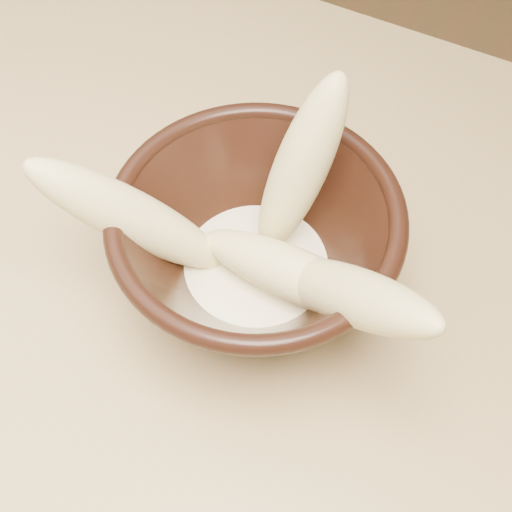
{
  "coord_description": "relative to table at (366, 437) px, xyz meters",
  "views": [
    {
      "loc": [
        0.01,
        -0.21,
        1.25
      ],
      "look_at": [
        -0.12,
        0.04,
        0.81
      ],
      "focal_mm": 50.0,
      "sensor_mm": 36.0,
      "label": 1
    }
  ],
  "objects": [
    {
      "name": "banana_left",
      "position": [
        -0.2,
        0.01,
        0.18
      ],
      "size": [
        0.15,
        0.1,
        0.14
      ],
      "primitive_type": "ellipsoid",
      "rotation": [
        0.82,
        0.0,
        -1.12
      ],
      "color": "#EBD28B",
      "rests_on": "bowl"
    },
    {
      "name": "bowl",
      "position": [
        -0.12,
        0.04,
        0.14
      ],
      "size": [
        0.21,
        0.21,
        0.11
      ],
      "rotation": [
        0.0,
        0.0,
        0.03
      ],
      "color": "black",
      "rests_on": "table"
    },
    {
      "name": "table",
      "position": [
        0.0,
        0.0,
        0.0
      ],
      "size": [
        1.2,
        0.8,
        0.75
      ],
      "color": "tan",
      "rests_on": "ground"
    },
    {
      "name": "banana_right",
      "position": [
        -0.04,
        0.02,
        0.18
      ],
      "size": [
        0.16,
        0.1,
        0.14
      ],
      "primitive_type": "ellipsoid",
      "rotation": [
        0.87,
        0.0,
        1.13
      ],
      "color": "#EBD28B",
      "rests_on": "bowl"
    },
    {
      "name": "banana_upright",
      "position": [
        -0.11,
        0.09,
        0.19
      ],
      "size": [
        0.07,
        0.1,
        0.16
      ],
      "primitive_type": "ellipsoid",
      "rotation": [
        0.41,
        0.0,
        2.76
      ],
      "color": "#EBD28B",
      "rests_on": "bowl"
    },
    {
      "name": "milk_puddle",
      "position": [
        -0.12,
        0.04,
        0.12
      ],
      "size": [
        0.12,
        0.12,
        0.02
      ],
      "primitive_type": "cylinder",
      "color": "#FDF2CC",
      "rests_on": "bowl"
    },
    {
      "name": "banana_across",
      "position": [
        -0.09,
        0.03,
        0.15
      ],
      "size": [
        0.16,
        0.05,
        0.06
      ],
      "primitive_type": "ellipsoid",
      "rotation": [
        1.46,
        0.0,
        1.51
      ],
      "color": "#EBD28B",
      "rests_on": "bowl"
    }
  ]
}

